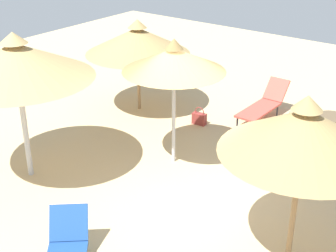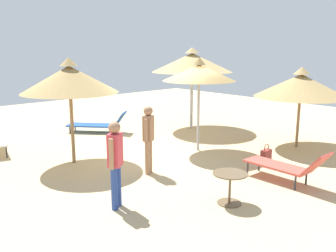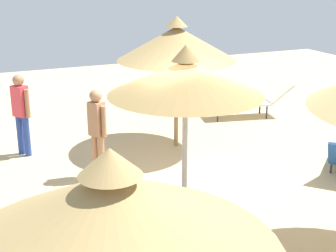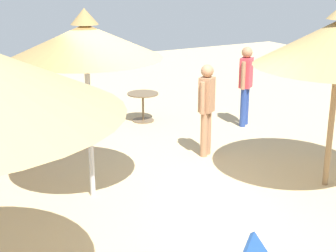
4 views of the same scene
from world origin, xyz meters
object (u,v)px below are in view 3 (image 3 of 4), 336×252
Objects in this scene: parasol_umbrella_front at (112,215)px; person_standing_far_left at (97,129)px; lounge_chair_center at (252,100)px; person_standing_far_right at (21,110)px; parasol_umbrella_far_right at (186,78)px; parasol_umbrella_near_left at (177,43)px.

parasol_umbrella_front is 5.16m from person_standing_far_left.
person_standing_far_right reaches higher than lounge_chair_center.
lounge_chair_center is at bearing 24.63° from person_standing_far_left.
lounge_chair_center is at bearing 48.10° from parasol_umbrella_far_right.
parasol_umbrella_near_left is at bearing 25.48° from person_standing_far_left.
parasol_umbrella_near_left is 3.43m from person_standing_far_right.
person_standing_far_left is at bearing 76.20° from parasol_umbrella_front.
parasol_umbrella_far_right reaches higher than parasol_umbrella_front.
person_standing_far_left is 0.98× the size of person_standing_far_right.
person_standing_far_left is (1.21, 4.92, -0.97)m from parasol_umbrella_front.
parasol_umbrella_far_right is at bearing -112.52° from parasol_umbrella_near_left.
parasol_umbrella_far_right is 1.24× the size of lounge_chair_center.
lounge_chair_center is 1.31× the size of person_standing_far_right.
parasol_umbrella_far_right is 6.39m from lounge_chair_center.
parasol_umbrella_far_right is 1.62× the size of person_standing_far_right.
parasol_umbrella_front is 9.33m from lounge_chair_center.
person_standing_far_left is at bearing -155.37° from lounge_chair_center.
parasol_umbrella_front is at bearing -90.90° from person_standing_far_right.
person_standing_far_right is at bearing -175.63° from lounge_chair_center.
parasol_umbrella_far_right is at bearing -75.77° from person_standing_far_left.
lounge_chair_center is (2.69, 1.20, -1.80)m from parasol_umbrella_near_left.
lounge_chair_center is 5.84m from person_standing_far_right.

